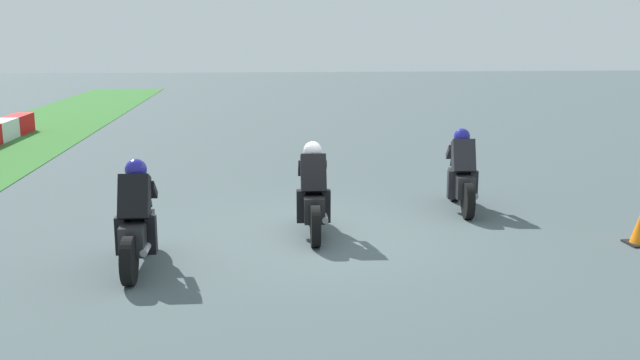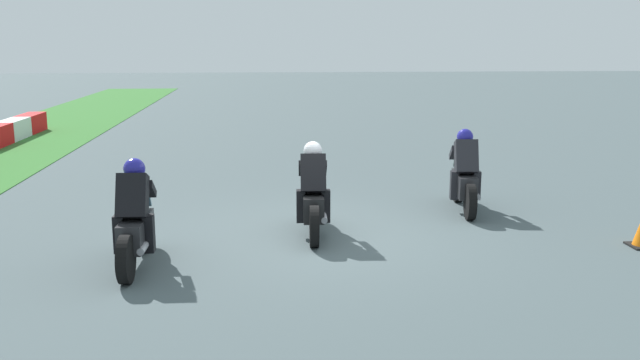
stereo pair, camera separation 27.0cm
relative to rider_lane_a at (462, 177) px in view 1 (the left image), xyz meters
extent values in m
plane|color=#475557|center=(-1.45, 2.78, -0.62)|extent=(120.00, 120.00, 0.00)
cube|color=silver|center=(10.49, 11.57, -0.30)|extent=(1.67, 0.60, 0.64)
cube|color=red|center=(12.20, 11.57, -0.30)|extent=(1.67, 0.60, 0.64)
cylinder|color=black|center=(0.70, -0.09, -0.30)|extent=(0.65, 0.22, 0.64)
cylinder|color=black|center=(-0.69, 0.09, -0.30)|extent=(0.65, 0.22, 0.64)
cube|color=#272729|center=(0.00, 0.00, -0.12)|extent=(1.13, 0.46, 0.40)
ellipsoid|color=#272729|center=(0.10, -0.01, 0.18)|extent=(0.52, 0.36, 0.24)
cube|color=red|center=(-0.50, 0.07, -0.10)|extent=(0.08, 0.17, 0.08)
cylinder|color=#A5A5AD|center=(-0.36, -0.11, -0.25)|extent=(0.43, 0.15, 0.10)
cube|color=black|center=(-0.10, 0.01, 0.40)|extent=(0.53, 0.46, 0.66)
sphere|color=#232195|center=(0.12, -0.01, 0.74)|extent=(0.34, 0.34, 0.30)
cube|color=#4A5F57|center=(0.50, -0.06, 0.22)|extent=(0.19, 0.28, 0.23)
cube|color=black|center=(-0.09, 0.22, -0.12)|extent=(0.20, 0.16, 0.52)
cube|color=black|center=(-0.14, -0.18, -0.12)|extent=(0.20, 0.16, 0.52)
cube|color=black|center=(0.31, 0.14, 0.42)|extent=(0.39, 0.15, 0.31)
cube|color=black|center=(0.26, -0.21, 0.42)|extent=(0.39, 0.15, 0.31)
cylinder|color=black|center=(-0.66, 2.87, -0.30)|extent=(0.65, 0.17, 0.64)
cylinder|color=black|center=(-2.06, 2.95, -0.30)|extent=(0.65, 0.17, 0.64)
cube|color=black|center=(-1.36, 2.91, -0.12)|extent=(1.12, 0.38, 0.40)
ellipsoid|color=black|center=(-1.26, 2.91, 0.18)|extent=(0.50, 0.33, 0.24)
cube|color=red|center=(-1.87, 2.94, -0.10)|extent=(0.07, 0.16, 0.08)
cylinder|color=#A5A5AD|center=(-1.72, 2.77, -0.25)|extent=(0.42, 0.12, 0.10)
cube|color=black|center=(-1.46, 2.92, 0.40)|extent=(0.51, 0.43, 0.66)
sphere|color=silver|center=(-1.24, 2.90, 0.74)|extent=(0.32, 0.32, 0.30)
cube|color=slate|center=(-0.86, 2.88, 0.22)|extent=(0.17, 0.27, 0.23)
cube|color=black|center=(-1.47, 3.12, -0.12)|extent=(0.19, 0.15, 0.52)
cube|color=black|center=(-1.49, 2.72, -0.12)|extent=(0.19, 0.15, 0.52)
cube|color=black|center=(-1.07, 3.08, 0.42)|extent=(0.39, 0.12, 0.31)
cube|color=black|center=(-1.09, 2.72, 0.42)|extent=(0.39, 0.12, 0.31)
cylinder|color=black|center=(-2.06, 5.47, -0.30)|extent=(0.64, 0.16, 0.64)
cylinder|color=black|center=(-3.46, 5.51, -0.30)|extent=(0.64, 0.16, 0.64)
cube|color=#272729|center=(-2.76, 5.49, -0.12)|extent=(1.11, 0.35, 0.40)
ellipsoid|color=#272729|center=(-2.66, 5.49, 0.18)|extent=(0.49, 0.31, 0.24)
cube|color=red|center=(-3.27, 5.50, -0.10)|extent=(0.06, 0.16, 0.08)
cylinder|color=#A5A5AD|center=(-3.12, 5.34, -0.25)|extent=(0.42, 0.11, 0.10)
cube|color=black|center=(-2.86, 5.49, 0.40)|extent=(0.49, 0.41, 0.66)
sphere|color=#232195|center=(-2.64, 5.48, 0.74)|extent=(0.31, 0.31, 0.30)
cube|color=slate|center=(-2.26, 5.47, 0.22)|extent=(0.16, 0.26, 0.23)
cube|color=black|center=(-2.88, 5.69, -0.12)|extent=(0.18, 0.14, 0.52)
cube|color=black|center=(-2.89, 5.29, -0.12)|extent=(0.18, 0.14, 0.52)
cube|color=black|center=(-2.48, 5.66, 0.42)|extent=(0.39, 0.11, 0.31)
cube|color=black|center=(-2.49, 5.30, 0.42)|extent=(0.39, 0.11, 0.31)
cube|color=black|center=(-2.51, -2.06, -0.61)|extent=(0.40, 0.40, 0.03)
camera|label=1|loc=(-12.16, 4.03, 2.46)|focal=38.76mm
camera|label=2|loc=(-12.19, 3.76, 2.46)|focal=38.76mm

